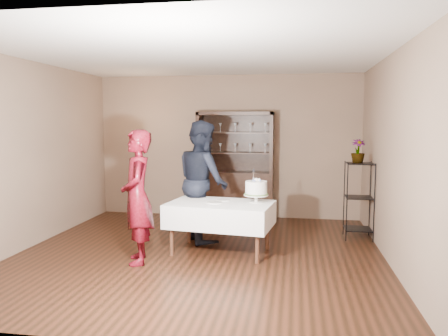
{
  "coord_description": "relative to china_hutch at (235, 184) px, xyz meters",
  "views": [
    {
      "loc": [
        1.29,
        -5.74,
        1.81
      ],
      "look_at": [
        0.33,
        0.1,
        1.19
      ],
      "focal_mm": 35.0,
      "sensor_mm": 36.0,
      "label": 1
    }
  ],
  "objects": [
    {
      "name": "plate_near",
      "position": [
        0.0,
        -2.17,
        0.05
      ],
      "size": [
        0.28,
        0.28,
        0.01
      ],
      "primitive_type": "cylinder",
      "rotation": [
        0.0,
        0.0,
        0.35
      ],
      "color": "white",
      "rests_on": "cake_table"
    },
    {
      "name": "potted_plant",
      "position": [
        2.04,
        -1.06,
        0.71
      ],
      "size": [
        0.23,
        0.23,
        0.37
      ],
      "primitive_type": "imported",
      "rotation": [
        0.0,
        0.0,
        0.13
      ],
      "color": "#4C6D34",
      "rests_on": "plant_etagere"
    },
    {
      "name": "man",
      "position": [
        -0.29,
        -1.53,
        0.26
      ],
      "size": [
        1.06,
        1.13,
        1.84
      ],
      "primitive_type": "imported",
      "rotation": [
        0.0,
        0.0,
        2.11
      ],
      "color": "black",
      "rests_on": "floor"
    },
    {
      "name": "cake",
      "position": [
        0.56,
        -2.02,
        0.23
      ],
      "size": [
        0.34,
        0.34,
        0.47
      ],
      "rotation": [
        0.0,
        0.0,
        0.12
      ],
      "color": "white",
      "rests_on": "cake_table"
    },
    {
      "name": "wall_right",
      "position": [
        2.3,
        -2.25,
        0.69
      ],
      "size": [
        0.02,
        5.0,
        2.7
      ],
      "primitive_type": "cube",
      "color": "brown",
      "rests_on": "floor"
    },
    {
      "name": "cake_table",
      "position": [
        0.08,
        -2.13,
        -0.13
      ],
      "size": [
        1.52,
        1.05,
        0.7
      ],
      "rotation": [
        0.0,
        0.0,
        -0.13
      ],
      "color": "silver",
      "rests_on": "floor"
    },
    {
      "name": "china_hutch",
      "position": [
        0.0,
        0.0,
        0.0
      ],
      "size": [
        1.4,
        0.48,
        2.0
      ],
      "color": "black",
      "rests_on": "floor"
    },
    {
      "name": "wall_left",
      "position": [
        -2.7,
        -2.25,
        0.69
      ],
      "size": [
        0.02,
        5.0,
        2.7
      ],
      "primitive_type": "cube",
      "color": "brown",
      "rests_on": "floor"
    },
    {
      "name": "back_wall",
      "position": [
        -0.2,
        0.25,
        0.69
      ],
      "size": [
        5.0,
        0.02,
        2.7
      ],
      "primitive_type": "cube",
      "color": "brown",
      "rests_on": "floor"
    },
    {
      "name": "plant_etagere",
      "position": [
        2.08,
        -1.05,
        -0.01
      ],
      "size": [
        0.42,
        0.42,
        1.2
      ],
      "color": "black",
      "rests_on": "floor"
    },
    {
      "name": "ceiling",
      "position": [
        -0.2,
        -2.25,
        2.04
      ],
      "size": [
        5.0,
        5.0,
        0.0
      ],
      "primitive_type": "plane",
      "rotation": [
        3.14,
        0.0,
        0.0
      ],
      "color": "silver",
      "rests_on": "back_wall"
    },
    {
      "name": "floor",
      "position": [
        -0.2,
        -2.25,
        -0.66
      ],
      "size": [
        5.0,
        5.0,
        0.0
      ],
      "primitive_type": "plane",
      "color": "black",
      "rests_on": "ground"
    },
    {
      "name": "woman",
      "position": [
        -0.9,
        -2.73,
        0.2
      ],
      "size": [
        0.61,
        0.73,
        1.72
      ],
      "primitive_type": "imported",
      "rotation": [
        0.0,
        0.0,
        -1.2
      ],
      "color": "#340408",
      "rests_on": "floor"
    },
    {
      "name": "plate_far",
      "position": [
        0.09,
        -1.96,
        0.05
      ],
      "size": [
        0.19,
        0.19,
        0.01
      ],
      "primitive_type": "cylinder",
      "rotation": [
        0.0,
        0.0,
        -0.0
      ],
      "color": "white",
      "rests_on": "cake_table"
    }
  ]
}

